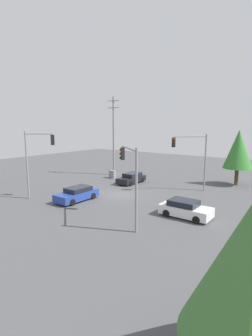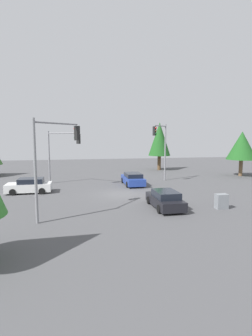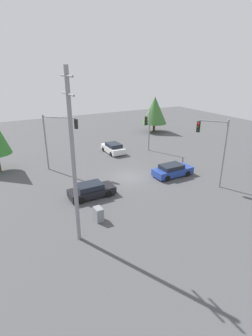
{
  "view_description": "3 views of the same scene",
  "coord_description": "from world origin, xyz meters",
  "px_view_note": "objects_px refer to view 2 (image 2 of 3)",
  "views": [
    {
      "loc": [
        -17.29,
        21.98,
        7.58
      ],
      "look_at": [
        1.23,
        -2.69,
        2.49
      ],
      "focal_mm": 28.0,
      "sensor_mm": 36.0,
      "label": 1
    },
    {
      "loc": [
        -4.31,
        -23.99,
        5.39
      ],
      "look_at": [
        0.1,
        -1.56,
        2.67
      ],
      "focal_mm": 28.0,
      "sensor_mm": 36.0,
      "label": 2
    },
    {
      "loc": [
        23.44,
        -13.23,
        11.65
      ],
      "look_at": [
        1.91,
        -1.42,
        2.0
      ],
      "focal_mm": 28.0,
      "sensor_mm": 36.0,
      "label": 3
    }
  ],
  "objects_px": {
    "sedan_dark": "(165,200)",
    "traffic_signal_cross": "(54,151)",
    "traffic_signal_aux": "(61,148)",
    "electrical_cabinet": "(221,201)",
    "sedan_white": "(29,186)",
    "sedan_blue": "(133,179)",
    "traffic_signal_main": "(161,143)"
  },
  "relations": [
    {
      "from": "sedan_blue",
      "to": "sedan_white",
      "type": "bearing_deg",
      "value": -168.8
    },
    {
      "from": "sedan_white",
      "to": "traffic_signal_aux",
      "type": "distance_m",
      "value": 5.99
    },
    {
      "from": "sedan_dark",
      "to": "traffic_signal_main",
      "type": "xyz_separation_m",
      "value": [
        3.59,
        11.62,
        4.0
      ]
    },
    {
      "from": "sedan_blue",
      "to": "traffic_signal_cross",
      "type": "distance_m",
      "value": 13.64
    },
    {
      "from": "sedan_dark",
      "to": "traffic_signal_aux",
      "type": "xyz_separation_m",
      "value": [
        -8.19,
        11.64,
        3.55
      ]
    },
    {
      "from": "sedan_blue",
      "to": "sedan_white",
      "type": "relative_size",
      "value": 1.08
    },
    {
      "from": "sedan_white",
      "to": "traffic_signal_aux",
      "type": "relative_size",
      "value": 0.69
    },
    {
      "from": "sedan_blue",
      "to": "traffic_signal_aux",
      "type": "xyz_separation_m",
      "value": [
        -7.89,
        1.78,
        3.53
      ]
    },
    {
      "from": "electrical_cabinet",
      "to": "sedan_white",
      "type": "bearing_deg",
      "value": 150.0
    },
    {
      "from": "electrical_cabinet",
      "to": "sedan_dark",
      "type": "bearing_deg",
      "value": 166.09
    },
    {
      "from": "sedan_dark",
      "to": "traffic_signal_main",
      "type": "relative_size",
      "value": 0.62
    },
    {
      "from": "sedan_dark",
      "to": "traffic_signal_cross",
      "type": "height_order",
      "value": "traffic_signal_cross"
    },
    {
      "from": "sedan_dark",
      "to": "traffic_signal_aux",
      "type": "bearing_deg",
      "value": 125.11
    },
    {
      "from": "sedan_dark",
      "to": "sedan_white",
      "type": "relative_size",
      "value": 1.03
    },
    {
      "from": "traffic_signal_main",
      "to": "sedan_blue",
      "type": "bearing_deg",
      "value": -18.0
    },
    {
      "from": "sedan_blue",
      "to": "electrical_cabinet",
      "type": "relative_size",
      "value": 4.06
    },
    {
      "from": "traffic_signal_cross",
      "to": "electrical_cabinet",
      "type": "relative_size",
      "value": 5.84
    },
    {
      "from": "sedan_blue",
      "to": "traffic_signal_cross",
      "type": "height_order",
      "value": "traffic_signal_cross"
    },
    {
      "from": "traffic_signal_main",
      "to": "electrical_cabinet",
      "type": "distance_m",
      "value": 13.3
    },
    {
      "from": "traffic_signal_cross",
      "to": "electrical_cabinet",
      "type": "height_order",
      "value": "traffic_signal_cross"
    },
    {
      "from": "sedan_dark",
      "to": "sedan_white",
      "type": "xyz_separation_m",
      "value": [
        -11.06,
        7.74,
        0.03
      ]
    },
    {
      "from": "traffic_signal_cross",
      "to": "traffic_signal_aux",
      "type": "relative_size",
      "value": 1.08
    },
    {
      "from": "traffic_signal_cross",
      "to": "sedan_white",
      "type": "bearing_deg",
      "value": 61.09
    },
    {
      "from": "sedan_white",
      "to": "electrical_cabinet",
      "type": "bearing_deg",
      "value": -120.0
    },
    {
      "from": "sedan_blue",
      "to": "sedan_white",
      "type": "height_order",
      "value": "sedan_white"
    },
    {
      "from": "traffic_signal_cross",
      "to": "traffic_signal_main",
      "type": "bearing_deg",
      "value": -1.95
    },
    {
      "from": "electrical_cabinet",
      "to": "traffic_signal_aux",
      "type": "bearing_deg",
      "value": 134.17
    },
    {
      "from": "sedan_blue",
      "to": "traffic_signal_main",
      "type": "distance_m",
      "value": 5.84
    },
    {
      "from": "sedan_blue",
      "to": "electrical_cabinet",
      "type": "distance_m",
      "value": 11.75
    },
    {
      "from": "sedan_dark",
      "to": "electrical_cabinet",
      "type": "bearing_deg",
      "value": -13.91
    },
    {
      "from": "sedan_white",
      "to": "traffic_signal_aux",
      "type": "xyz_separation_m",
      "value": [
        2.87,
        3.91,
        3.52
      ]
    },
    {
      "from": "traffic_signal_aux",
      "to": "electrical_cabinet",
      "type": "bearing_deg",
      "value": -5.99
    }
  ]
}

